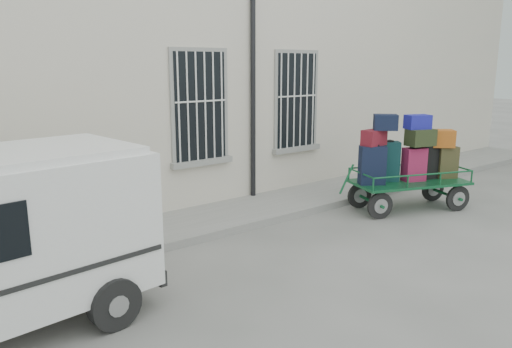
{
  "coord_description": "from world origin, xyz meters",
  "views": [
    {
      "loc": [
        -5.91,
        -5.8,
        3.11
      ],
      "look_at": [
        -0.5,
        1.0,
        1.19
      ],
      "focal_mm": 35.0,
      "sensor_mm": 36.0,
      "label": 1
    }
  ],
  "objects": [
    {
      "name": "ground",
      "position": [
        0.0,
        0.0,
        0.0
      ],
      "size": [
        80.0,
        80.0,
        0.0
      ],
      "primitive_type": "plane",
      "color": "#61615C",
      "rests_on": "ground"
    },
    {
      "name": "luggage_cart",
      "position": [
        3.18,
        0.37,
        1.05
      ],
      "size": [
        2.91,
        1.93,
        2.09
      ],
      "rotation": [
        0.0,
        0.0,
        -0.37
      ],
      "color": "black",
      "rests_on": "ground"
    },
    {
      "name": "sidewalk",
      "position": [
        0.0,
        2.2,
        0.07
      ],
      "size": [
        24.0,
        1.7,
        0.15
      ],
      "primitive_type": "cube",
      "color": "gray",
      "rests_on": "ground"
    },
    {
      "name": "building",
      "position": [
        0.0,
        5.5,
        3.0
      ],
      "size": [
        24.0,
        5.15,
        6.0
      ],
      "color": "beige",
      "rests_on": "ground"
    }
  ]
}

